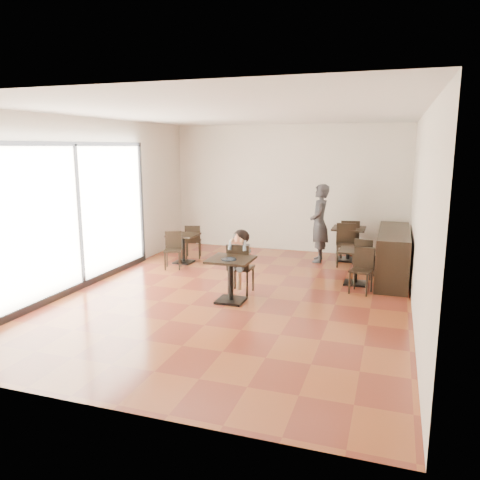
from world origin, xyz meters
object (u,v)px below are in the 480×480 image
at_px(adult_patron, 319,223).
at_px(chair_mid_a, 365,258).
at_px(cafe_table_left, 184,249).
at_px(chair_back_a, 349,239).
at_px(chair_mid_b, 361,271).
at_px(child_chair, 241,268).
at_px(chair_left_a, 193,241).
at_px(child_table, 231,280).
at_px(chair_left_b, 173,251).
at_px(child, 241,262).
at_px(cafe_table_mid, 356,267).
at_px(chair_back_b, 346,245).
at_px(cafe_table_back, 348,244).

height_order(adult_patron, chair_mid_a, adult_patron).
xyz_separation_m(cafe_table_left, chair_back_a, (3.59, 1.62, 0.14)).
relative_size(adult_patron, chair_mid_b, 2.19).
bearing_deg(chair_mid_a, child_chair, 52.19).
bearing_deg(cafe_table_left, adult_patron, 20.95).
xyz_separation_m(cafe_table_left, chair_left_a, (0.00, 0.55, 0.07)).
bearing_deg(child_table, chair_left_b, 138.75).
distance_m(child, cafe_table_left, 2.63).
xyz_separation_m(adult_patron, chair_back_a, (0.65, 0.50, -0.43)).
bearing_deg(chair_back_a, child_table, 58.77).
bearing_deg(child_table, chair_left_a, 124.84).
xyz_separation_m(child_table, chair_mid_a, (2.10, 2.32, 0.03)).
height_order(child_chair, chair_mid_b, child_chair).
relative_size(cafe_table_left, chair_left_b, 0.83).
height_order(child_table, adult_patron, adult_patron).
bearing_deg(child_table, cafe_table_mid, 42.11).
relative_size(chair_mid_a, chair_back_b, 0.87).
distance_m(cafe_table_left, chair_back_a, 3.94).
bearing_deg(cafe_table_left, cafe_table_mid, -7.28).
bearing_deg(cafe_table_mid, cafe_table_back, 99.81).
height_order(chair_mid_a, chair_back_b, chair_back_b).
bearing_deg(chair_left_a, adult_patron, 171.72).
distance_m(child, chair_mid_a, 2.75).
height_order(child_chair, adult_patron, adult_patron).
xyz_separation_m(child, chair_mid_b, (2.10, 0.67, -0.17)).
distance_m(cafe_table_mid, chair_left_b, 3.93).
distance_m(child_chair, cafe_table_back, 3.55).
bearing_deg(cafe_table_back, chair_left_a, -166.29).
relative_size(child_chair, chair_back_b, 0.98).
bearing_deg(chair_mid_b, chair_left_a, 170.52).
xyz_separation_m(cafe_table_back, chair_left_a, (-3.59, -0.88, 0.01)).
relative_size(child, chair_left_b, 1.45).
xyz_separation_m(chair_left_a, chair_left_b, (0.00, -1.10, 0.00)).
xyz_separation_m(child_table, cafe_table_left, (-1.96, 2.27, -0.05)).
height_order(child_table, chair_left_b, chair_left_b).
bearing_deg(cafe_table_mid, chair_mid_b, -75.78).
bearing_deg(chair_mid_a, chair_back_b, -48.26).
bearing_deg(chair_left_a, chair_mid_a, 153.60).
height_order(chair_left_a, chair_left_b, same).
distance_m(child_table, chair_back_a, 4.22).
bearing_deg(chair_mid_b, cafe_table_mid, 116.25).
bearing_deg(adult_patron, chair_mid_b, 18.70).
distance_m(child_chair, chair_back_a, 3.72).
bearing_deg(child, chair_left_a, 130.84).
height_order(chair_mid_b, chair_back_a, chair_back_a).
xyz_separation_m(adult_patron, chair_mid_b, (1.12, -2.18, -0.49)).
height_order(child_chair, chair_back_b, chair_back_b).
xyz_separation_m(cafe_table_mid, cafe_table_back, (-0.33, 1.93, 0.05)).
bearing_deg(chair_left_a, cafe_table_mid, 145.63).
relative_size(child_table, chair_left_b, 0.96).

